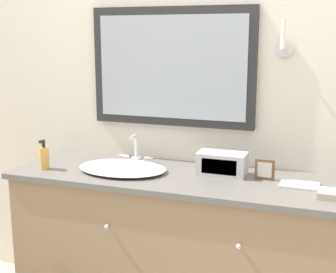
{
  "coord_description": "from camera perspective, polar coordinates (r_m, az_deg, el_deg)",
  "views": [
    {
      "loc": [
        0.68,
        -1.88,
        1.56
      ],
      "look_at": [
        -0.11,
        0.32,
        1.06
      ],
      "focal_mm": 50.0,
      "sensor_mm": 36.0,
      "label": 1
    }
  ],
  "objects": [
    {
      "name": "appliance_box",
      "position": [
        2.43,
        6.59,
        -3.31
      ],
      "size": [
        0.25,
        0.14,
        0.12
      ],
      "color": "#BCBCC1",
      "rests_on": "vanity_counter"
    },
    {
      "name": "soap_bottle",
      "position": [
        2.6,
        -14.86,
        -2.46
      ],
      "size": [
        0.05,
        0.05,
        0.16
      ],
      "color": "gold",
      "rests_on": "vanity_counter"
    },
    {
      "name": "metal_tray",
      "position": [
        2.33,
        15.74,
        -5.72
      ],
      "size": [
        0.18,
        0.12,
        0.01
      ],
      "color": "silver",
      "rests_on": "vanity_counter"
    },
    {
      "name": "sink_basin",
      "position": [
        2.5,
        -5.53,
        -3.76
      ],
      "size": [
        0.48,
        0.39,
        0.16
      ],
      "color": "white",
      "rests_on": "vanity_counter"
    },
    {
      "name": "vanity_counter",
      "position": [
        2.56,
        2.31,
        -14.07
      ],
      "size": [
        1.86,
        0.57,
        0.86
      ],
      "color": "#937556",
      "rests_on": "ground_plane"
    },
    {
      "name": "wall_back",
      "position": [
        2.61,
        4.43,
        5.84
      ],
      "size": [
        8.0,
        0.18,
        2.55
      ],
      "color": "silver",
      "rests_on": "ground_plane"
    },
    {
      "name": "picture_frame",
      "position": [
        2.38,
        11.71,
        -3.97
      ],
      "size": [
        0.1,
        0.01,
        0.1
      ],
      "color": "brown",
      "rests_on": "vanity_counter"
    },
    {
      "name": "hand_towel_near_sink",
      "position": [
        2.21,
        19.56,
        -6.69
      ],
      "size": [
        0.14,
        0.11,
        0.03
      ],
      "color": "#B7A899",
      "rests_on": "vanity_counter"
    }
  ]
}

